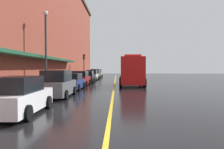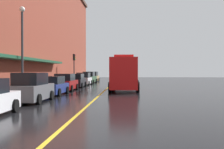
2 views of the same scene
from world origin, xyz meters
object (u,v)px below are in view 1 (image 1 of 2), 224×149
Objects in this scene: traffic_light_near at (84,62)px; parked_car_5 at (92,75)px; parking_meter_0 at (84,74)px; parking_meter_3 at (78,75)px; street_lamp_left at (46,42)px; parked_car_2 at (72,82)px; parked_car_3 at (80,79)px; parked_car_7 at (98,74)px; fire_truck at (132,71)px; parking_meter_2 at (88,73)px; parked_car_1 at (57,85)px; parking_meter_1 at (30,83)px; parked_car_0 at (19,97)px; parked_car_6 at (95,74)px; parked_car_4 at (87,77)px.

parked_car_5 is at bearing 27.28° from traffic_light_near.
parking_meter_0 is 0.31× the size of traffic_light_near.
parking_meter_3 is 0.19× the size of street_lamp_left.
parked_car_2 is at bearing -85.15° from parking_meter_0.
parked_car_7 reaches higher than parked_car_3.
parking_meter_2 is (-7.42, 16.52, -0.62)m from fire_truck.
parked_car_5 reaches higher than parking_meter_3.
fire_truck is (6.00, 10.72, 0.80)m from parked_car_1.
street_lamp_left is 17.92m from traffic_light_near.
parking_meter_1 is (-7.42, -12.11, -0.62)m from fire_truck.
street_lamp_left is at bearing -91.46° from parking_meter_2.
parked_car_6 is at bearing -1.08° from parked_car_0.
parked_car_4 is at bearing -76.79° from traffic_light_near.
parked_car_0 is at bearing -73.48° from parking_meter_1.
parked_car_1 reaches higher than parking_meter_1.
parked_car_0 is 0.98× the size of parked_car_5.
parked_car_1 is at bearing -179.35° from parked_car_5.
parked_car_3 is 11.84m from parking_meter_1.
parked_car_7 is (0.00, 5.55, -0.01)m from parked_car_6.
fire_truck reaches higher than parked_car_0.
parked_car_1 is at bearing -84.99° from parking_meter_3.
parking_meter_3 is at bearing 8.75° from parked_car_2.
parking_meter_2 is at bearing 90.62° from traffic_light_near.
parked_car_2 is at bearing -82.67° from parking_meter_3.
parking_meter_0 is at bearing 1.69° from parked_car_0.
parking_meter_2 is (0.00, 28.63, 0.00)m from parking_meter_1.
parked_car_0 is at bearing -87.26° from parking_meter_0.
parked_car_5 is at bearing -177.98° from parked_car_7.
parked_car_0 reaches higher than parking_meter_1.
traffic_light_near reaches higher than parked_car_1.
parked_car_4 is 1.01× the size of parked_car_6.
traffic_light_near is (-1.29, 5.51, 2.37)m from parked_car_4.
fire_truck reaches higher than parked_car_4.
parked_car_5 is 11.37m from parked_car_7.
parking_meter_2 and parking_meter_3 have the same top height.
parked_car_3 is 6.18m from fire_truck.
parked_car_4 is at bearing -6.67° from parking_meter_3.
traffic_light_near is (0.06, -0.26, 2.10)m from parking_meter_0.
parked_car_5 is 3.37× the size of parking_meter_2.
fire_truck reaches higher than parked_car_5.
parked_car_5 is 1.04× the size of traffic_light_near.
parked_car_6 reaches higher than parking_meter_2.
parking_meter_1 is at bearing -30.11° from fire_truck.
parked_car_2 is 6.82m from parking_meter_1.
parking_meter_3 is (-1.34, -17.38, 0.18)m from parked_car_7.
fire_truck is 1.80× the size of traffic_light_near.
parking_meter_3 is (0.00, -5.61, 0.00)m from parking_meter_0.
parking_meter_3 is at bearing 175.38° from parked_car_6.
parked_car_0 is at bearing -18.80° from fire_truck.
street_lamp_left is (-1.95, -18.53, 3.57)m from parked_car_5.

